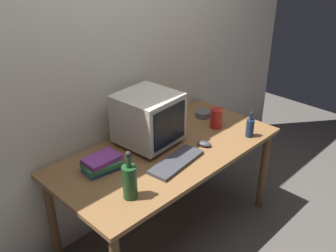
{
  "coord_description": "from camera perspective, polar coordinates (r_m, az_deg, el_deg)",
  "views": [
    {
      "loc": [
        -1.61,
        -1.58,
        2.09
      ],
      "look_at": [
        0.0,
        0.0,
        0.92
      ],
      "focal_mm": 40.77,
      "sensor_mm": 36.0,
      "label": 1
    }
  ],
  "objects": [
    {
      "name": "keyboard",
      "position": [
        2.47,
        1.26,
        -5.39
      ],
      "size": [
        0.44,
        0.2,
        0.02
      ],
      "primitive_type": "cube",
      "rotation": [
        0.0,
        0.0,
        0.12
      ],
      "color": "#3F3F47",
      "rests_on": "desk"
    },
    {
      "name": "crt_monitor",
      "position": [
        2.62,
        -2.98,
        1.11
      ],
      "size": [
        0.41,
        0.42,
        0.37
      ],
      "color": "beige",
      "rests_on": "desk"
    },
    {
      "name": "bottle_short",
      "position": [
        2.82,
        12.16,
        -0.18
      ],
      "size": [
        0.06,
        0.06,
        0.2
      ],
      "color": "navy",
      "rests_on": "desk"
    },
    {
      "name": "metal_canister",
      "position": [
        2.91,
        7.2,
        1.18
      ],
      "size": [
        0.09,
        0.09,
        0.15
      ],
      "primitive_type": "cylinder",
      "color": "#A51E19",
      "rests_on": "desk"
    },
    {
      "name": "book_stack",
      "position": [
        2.43,
        -9.9,
        -5.54
      ],
      "size": [
        0.25,
        0.19,
        0.09
      ],
      "color": "#28569E",
      "rests_on": "desk"
    },
    {
      "name": "ground_plane",
      "position": [
        3.08,
        0.0,
        -15.34
      ],
      "size": [
        6.0,
        6.0,
        0.0
      ],
      "primitive_type": "plane",
      "color": "#56514C"
    },
    {
      "name": "desk",
      "position": [
        2.68,
        0.0,
        -5.01
      ],
      "size": [
        1.62,
        0.8,
        0.74
      ],
      "color": "olive",
      "rests_on": "ground"
    },
    {
      "name": "cd_spindle",
      "position": [
        3.09,
        5.23,
        1.79
      ],
      "size": [
        0.12,
        0.12,
        0.04
      ],
      "primitive_type": "cylinder",
      "color": "#595B66",
      "rests_on": "desk"
    },
    {
      "name": "back_wall",
      "position": [
        2.73,
        -7.0,
        9.32
      ],
      "size": [
        4.0,
        0.08,
        2.5
      ],
      "primitive_type": "cube",
      "color": "silver",
      "rests_on": "ground"
    },
    {
      "name": "bottle_tall",
      "position": [
        2.14,
        -5.76,
        -8.11
      ],
      "size": [
        0.08,
        0.08,
        0.3
      ],
      "color": "#1E4C23",
      "rests_on": "desk"
    },
    {
      "name": "computer_mouse",
      "position": [
        2.67,
        5.45,
        -2.66
      ],
      "size": [
        0.09,
        0.11,
        0.04
      ],
      "primitive_type": "ellipsoid",
      "rotation": [
        0.0,
        0.0,
        0.36
      ],
      "color": "#3F3F47",
      "rests_on": "desk"
    }
  ]
}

